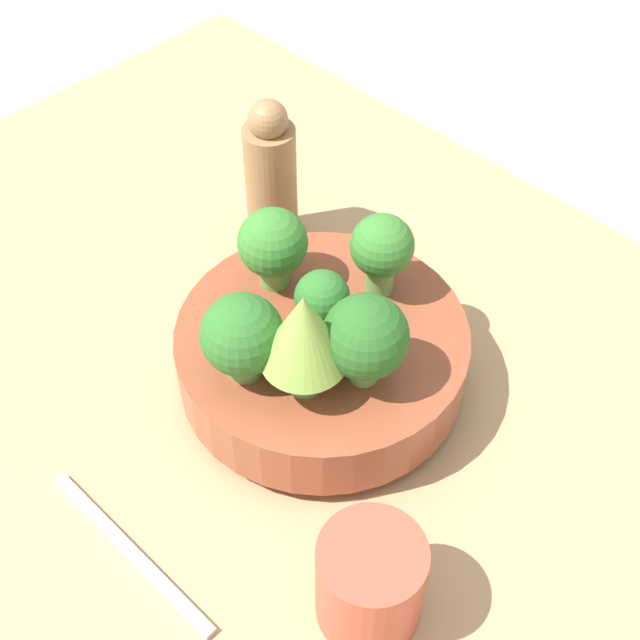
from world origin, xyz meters
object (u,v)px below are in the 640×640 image
(bowl, at_px, (320,358))
(fork, at_px, (131,552))
(pepper_mill, at_px, (271,177))
(cup, at_px, (370,582))

(bowl, xyz_separation_m, fork, (0.01, -0.22, -0.04))
(bowl, relative_size, pepper_mill, 1.52)
(pepper_mill, relative_size, fork, 0.88)
(cup, relative_size, pepper_mill, 0.52)
(cup, bearing_deg, pepper_mill, 146.53)
(bowl, bearing_deg, pepper_mill, 148.60)
(cup, distance_m, fork, 0.19)
(bowl, height_order, pepper_mill, pepper_mill)
(pepper_mill, xyz_separation_m, fork, (0.19, -0.33, -0.08))
(bowl, relative_size, cup, 2.94)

